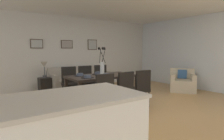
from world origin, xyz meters
TOP-DOWN VIEW (x-y plane):
  - ground_plane at (0.00, 0.00)m, footprint 9.00×9.00m
  - back_wall_panel at (0.00, 3.25)m, footprint 9.00×0.10m
  - side_window_wall at (3.65, 0.40)m, footprint 0.10×6.30m
  - dining_table at (-0.15, 0.78)m, footprint 1.80×0.93m
  - dining_chair_near_left at (-0.71, -0.12)m, footprint 0.45×0.45m
  - dining_chair_near_right at (-0.69, 1.65)m, footprint 0.47×0.47m
  - dining_chair_far_left at (-0.15, -0.10)m, footprint 0.46×0.46m
  - dining_chair_far_right at (-0.16, 1.65)m, footprint 0.44×0.44m
  - dining_chair_mid_left at (0.40, -0.08)m, footprint 0.47×0.47m
  - dining_chair_mid_right at (0.40, 1.66)m, footprint 0.45×0.45m
  - centerpiece_vase at (-0.15, 0.78)m, footprint 0.21×0.23m
  - placemat_near_left at (-0.69, 0.57)m, footprint 0.32×0.32m
  - bowl_near_left at (-0.69, 0.57)m, footprint 0.17×0.17m
  - placemat_near_right at (-0.69, 0.99)m, footprint 0.32×0.32m
  - bowl_near_right at (-0.69, 0.99)m, footprint 0.17×0.17m
  - placemat_far_left at (-0.15, 0.57)m, footprint 0.32×0.32m
  - bowl_far_left at (-0.15, 0.57)m, footprint 0.17×0.17m
  - placemat_far_right at (-0.15, 0.99)m, footprint 0.32×0.32m
  - bowl_far_right at (-0.15, 0.99)m, footprint 0.17×0.17m
  - sofa at (0.07, 2.67)m, footprint 2.01×0.84m
  - side_table at (-1.12, 2.69)m, footprint 0.36×0.36m
  - table_lamp at (-1.12, 2.69)m, footprint 0.22×0.22m
  - armchair at (2.88, 0.47)m, footprint 1.13×1.13m
  - kitchen_island at (-1.99, -1.55)m, footprint 1.49×0.92m
  - framed_picture_left at (-1.20, 3.18)m, footprint 0.41×0.03m
  - framed_picture_center at (-0.15, 3.18)m, footprint 0.43×0.03m
  - framed_picture_right at (0.89, 3.18)m, footprint 0.40×0.03m

SIDE VIEW (x-z plane):
  - ground_plane at x=0.00m, z-range 0.00..0.00m
  - side_table at x=-1.12m, z-range 0.00..0.52m
  - sofa at x=0.07m, z-range -0.12..0.68m
  - armchair at x=2.88m, z-range -0.09..0.66m
  - kitchen_island at x=-1.99m, z-range 0.00..0.92m
  - dining_chair_near_left at x=-0.71m, z-range 0.05..0.97m
  - dining_chair_near_right at x=-0.69m, z-range 0.05..0.97m
  - dining_chair_far_left at x=-0.15m, z-range 0.05..0.97m
  - dining_chair_far_right at x=-0.16m, z-range 0.05..0.97m
  - dining_chair_mid_left at x=0.40m, z-range 0.05..0.97m
  - dining_chair_mid_right at x=0.40m, z-range 0.05..0.97m
  - dining_table at x=-0.15m, z-range 0.29..1.03m
  - placemat_near_left at x=-0.69m, z-range 0.74..0.75m
  - placemat_near_right at x=-0.69m, z-range 0.74..0.75m
  - placemat_far_left at x=-0.15m, z-range 0.74..0.75m
  - placemat_far_right at x=-0.15m, z-range 0.74..0.75m
  - bowl_near_left at x=-0.69m, z-range 0.75..0.81m
  - bowl_near_right at x=-0.69m, z-range 0.75..0.81m
  - bowl_far_left at x=-0.15m, z-range 0.75..0.81m
  - bowl_far_right at x=-0.15m, z-range 0.75..0.81m
  - table_lamp at x=-1.12m, z-range 0.64..1.15m
  - centerpiece_vase at x=-0.15m, z-range 0.66..1.39m
  - back_wall_panel at x=0.00m, z-range 0.00..2.60m
  - side_window_wall at x=3.65m, z-range 0.00..2.60m
  - framed_picture_center at x=-0.15m, z-range 1.45..1.75m
  - framed_picture_left at x=-1.20m, z-range 1.45..1.75m
  - framed_picture_right at x=0.89m, z-range 1.40..1.80m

